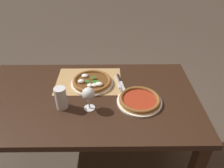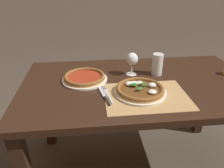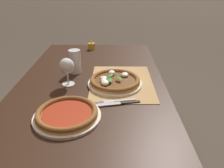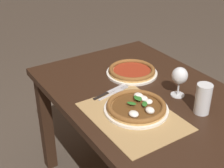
% 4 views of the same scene
% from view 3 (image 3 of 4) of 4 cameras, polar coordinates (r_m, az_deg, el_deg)
% --- Properties ---
extents(dining_table, '(1.48, 0.84, 0.74)m').
position_cam_3_polar(dining_table, '(1.30, -5.37, -3.55)').
color(dining_table, black).
rests_on(dining_table, ground).
extents(paper_placemat, '(0.47, 0.35, 0.00)m').
position_cam_3_polar(paper_placemat, '(1.24, 2.56, 0.35)').
color(paper_placemat, '#A88451').
rests_on(paper_placemat, dining_table).
extents(pizza_near, '(0.30, 0.30, 0.05)m').
position_cam_3_polar(pizza_near, '(1.21, 0.71, 0.80)').
color(pizza_near, silver).
rests_on(pizza_near, paper_placemat).
extents(pizza_far, '(0.29, 0.29, 0.04)m').
position_cam_3_polar(pizza_far, '(0.96, -11.66, -7.71)').
color(pizza_far, silver).
rests_on(pizza_far, dining_table).
extents(wine_glass, '(0.08, 0.08, 0.16)m').
position_cam_3_polar(wine_glass, '(1.20, -11.73, 4.36)').
color(wine_glass, silver).
rests_on(wine_glass, dining_table).
extents(pint_glass, '(0.07, 0.07, 0.15)m').
position_cam_3_polar(pint_glass, '(1.37, -9.63, 5.71)').
color(pint_glass, silver).
rests_on(pint_glass, dining_table).
extents(fork, '(0.05, 0.20, 0.00)m').
position_cam_3_polar(fork, '(1.05, 0.94, -4.49)').
color(fork, '#B7B7BC').
rests_on(fork, paper_placemat).
extents(knife, '(0.06, 0.21, 0.01)m').
position_cam_3_polar(knife, '(1.04, 1.55, -5.10)').
color(knife, black).
rests_on(knife, paper_placemat).
extents(votive_candle, '(0.06, 0.06, 0.07)m').
position_cam_3_polar(votive_candle, '(1.83, -5.36, 9.78)').
color(votive_candle, gold).
rests_on(votive_candle, dining_table).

